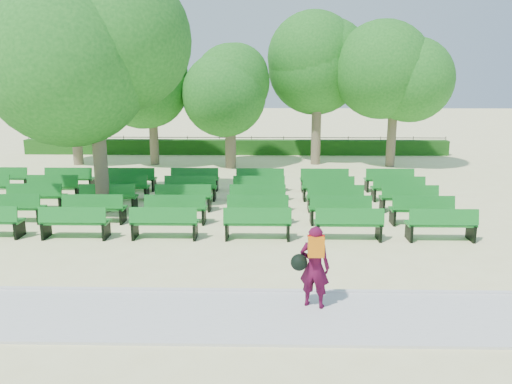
# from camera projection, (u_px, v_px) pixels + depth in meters

# --- Properties ---
(ground) EXTENTS (120.00, 120.00, 0.00)m
(ground) POSITION_uv_depth(u_px,v_px,m) (210.00, 216.00, 17.19)
(ground) COLOR #EDE69D
(paving) EXTENTS (30.00, 2.20, 0.06)m
(paving) POSITION_uv_depth(u_px,v_px,m) (169.00, 316.00, 9.98)
(paving) COLOR silver
(paving) RESTS_ON ground
(curb) EXTENTS (30.00, 0.12, 0.10)m
(curb) POSITION_uv_depth(u_px,v_px,m) (179.00, 291.00, 11.09)
(curb) COLOR silver
(curb) RESTS_ON ground
(hedge) EXTENTS (26.00, 0.70, 0.90)m
(hedge) POSITION_uv_depth(u_px,v_px,m) (235.00, 147.00, 30.72)
(hedge) COLOR #1B4E14
(hedge) RESTS_ON ground
(fence) EXTENTS (26.00, 0.10, 1.02)m
(fence) POSITION_uv_depth(u_px,v_px,m) (236.00, 153.00, 31.21)
(fence) COLOR black
(fence) RESTS_ON ground
(tree_line) EXTENTS (21.80, 6.80, 7.04)m
(tree_line) POSITION_uv_depth(u_px,v_px,m) (231.00, 166.00, 26.93)
(tree_line) COLOR #226C1E
(tree_line) RESTS_ON ground
(bench_array) EXTENTS (1.98, 0.62, 1.25)m
(bench_array) POSITION_uv_depth(u_px,v_px,m) (184.00, 207.00, 17.95)
(bench_array) COLOR #137121
(bench_array) RESTS_ON ground
(tree_among) EXTENTS (5.38, 5.38, 7.38)m
(tree_among) POSITION_uv_depth(u_px,v_px,m) (94.00, 69.00, 16.66)
(tree_among) COLOR brown
(tree_among) RESTS_ON ground
(person) EXTENTS (0.86, 0.60, 1.72)m
(person) POSITION_uv_depth(u_px,v_px,m) (313.00, 266.00, 10.14)
(person) COLOR #470A27
(person) RESTS_ON ground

